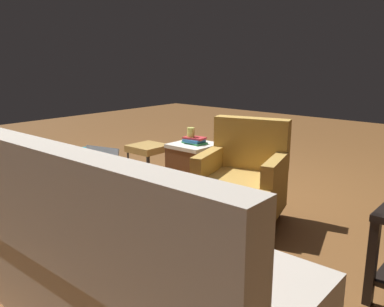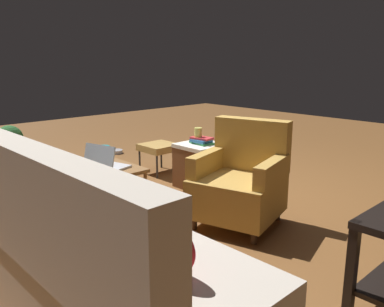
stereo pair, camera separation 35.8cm
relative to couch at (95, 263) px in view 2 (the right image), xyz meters
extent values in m
plane|color=brown|center=(1.01, -1.90, -0.33)|extent=(12.00, 12.00, 0.00)
cube|color=beige|center=(0.00, -0.06, -0.11)|extent=(1.90, 0.85, 0.44)
cube|color=beige|center=(0.00, 0.29, 0.39)|extent=(1.90, 0.17, 0.56)
ellipsoid|color=red|center=(-0.45, -0.07, 0.25)|extent=(0.42, 0.21, 0.28)
ellipsoid|color=white|center=(0.00, -0.06, 0.25)|extent=(0.40, 0.15, 0.28)
ellipsoid|color=#DB4C6B|center=(0.45, -0.06, 0.25)|extent=(0.42, 0.22, 0.28)
cube|color=#B78C3F|center=(0.32, -1.52, -0.07)|extent=(0.82, 0.82, 0.32)
cube|color=#B78C3F|center=(0.39, -1.79, 0.31)|extent=(0.67, 0.32, 0.45)
cube|color=#B78C3F|center=(0.59, -1.44, 0.18)|extent=(0.25, 0.57, 0.18)
cube|color=#B78C3F|center=(0.04, -1.60, 0.18)|extent=(0.25, 0.57, 0.18)
cylinder|color=#3F2819|center=(0.50, -1.19, -0.28)|extent=(0.05, 0.05, 0.10)
cylinder|color=#3F2819|center=(-0.01, -1.33, -0.28)|extent=(0.05, 0.05, 0.10)
cylinder|color=#3F2819|center=(0.64, -1.70, -0.28)|extent=(0.05, 0.05, 0.10)
cylinder|color=#3F2819|center=(0.13, -1.84, -0.28)|extent=(0.05, 0.05, 0.10)
cube|color=black|center=(-0.91, -1.02, -0.06)|extent=(0.05, 0.05, 0.55)
cube|color=olive|center=(1.12, -0.79, 0.13)|extent=(0.56, 0.44, 0.03)
cylinder|color=olive|center=(0.87, -0.98, -0.11)|extent=(0.03, 0.03, 0.45)
cylinder|color=olive|center=(1.37, -0.98, -0.11)|extent=(0.03, 0.03, 0.45)
cylinder|color=olive|center=(0.87, -0.60, -0.11)|extent=(0.03, 0.03, 0.45)
cylinder|color=olive|center=(1.37, -0.60, -0.11)|extent=(0.03, 0.03, 0.45)
cube|color=silver|center=(1.12, -0.79, 0.16)|extent=(0.37, 0.29, 0.02)
cube|color=silver|center=(1.09, -0.69, 0.26)|extent=(0.33, 0.14, 0.20)
cube|color=brown|center=(1.26, -2.02, -0.11)|extent=(0.44, 0.44, 0.44)
cube|color=silver|center=(1.26, -2.02, 0.13)|extent=(0.45, 0.45, 0.04)
cube|color=#338C4C|center=(1.26, -2.03, 0.16)|extent=(0.27, 0.18, 0.02)
cube|color=#2D72B2|center=(1.26, -2.02, 0.18)|extent=(0.21, 0.16, 0.03)
cube|color=red|center=(1.26, -2.03, 0.21)|extent=(0.24, 0.17, 0.02)
cylinder|color=#D8D866|center=(1.29, -2.01, 0.27)|extent=(0.08, 0.08, 0.10)
cube|color=#262628|center=(1.36, -2.10, 0.16)|extent=(0.10, 0.17, 0.02)
cube|color=#AD8442|center=(2.00, -2.03, -0.01)|extent=(0.40, 0.40, 0.08)
cylinder|color=#262628|center=(1.83, -2.20, -0.19)|extent=(0.02, 0.02, 0.28)
cylinder|color=#262628|center=(2.17, -2.20, -0.19)|extent=(0.02, 0.02, 0.28)
cylinder|color=#262628|center=(1.83, -1.86, -0.19)|extent=(0.02, 0.02, 0.28)
cylinder|color=#262628|center=(2.17, -1.86, -0.19)|extent=(0.02, 0.02, 0.28)
cylinder|color=beige|center=(2.00, -0.90, -0.33)|extent=(1.21, 1.21, 0.01)
cylinder|color=silver|center=(3.25, -2.21, -0.31)|extent=(0.20, 0.20, 0.05)
cylinder|color=teal|center=(3.61, -2.22, -0.31)|extent=(0.20, 0.20, 0.05)
cylinder|color=brown|center=(3.48, -0.80, -0.22)|extent=(0.20, 0.20, 0.22)
sphere|color=#2D6B33|center=(3.48, -0.80, 0.05)|extent=(0.34, 0.34, 0.34)
camera|label=1|loc=(-1.49, 1.20, 1.05)|focal=37.74mm
camera|label=2|loc=(-1.74, 0.95, 1.05)|focal=37.74mm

